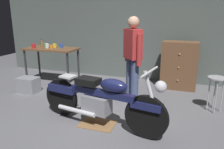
# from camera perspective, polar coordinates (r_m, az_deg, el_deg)

# --- Properties ---
(ground_plane) EXTENTS (12.00, 12.00, 0.00)m
(ground_plane) POSITION_cam_1_polar(r_m,az_deg,el_deg) (3.66, -3.88, -12.68)
(ground_plane) COLOR slate
(back_wall) EXTENTS (8.00, 0.12, 3.10)m
(back_wall) POSITION_cam_1_polar(r_m,az_deg,el_deg) (5.90, 6.77, 13.73)
(back_wall) COLOR #56605B
(back_wall) RESTS_ON ground_plane
(workbench) EXTENTS (1.30, 0.64, 0.90)m
(workbench) POSITION_cam_1_polar(r_m,az_deg,el_deg) (5.67, -15.29, 5.46)
(workbench) COLOR brown
(workbench) RESTS_ON ground_plane
(motorcycle) EXTENTS (2.17, 0.70, 1.00)m
(motorcycle) POSITION_cam_1_polar(r_m,az_deg,el_deg) (3.45, -3.08, -6.22)
(motorcycle) COLOR black
(motorcycle) RESTS_ON ground_plane
(person_standing) EXTENTS (0.42, 0.45, 1.67)m
(person_standing) POSITION_cam_1_polar(r_m,az_deg,el_deg) (4.28, 5.33, 4.69)
(person_standing) COLOR #495882
(person_standing) RESTS_ON ground_plane
(shop_stool) EXTENTS (0.32, 0.32, 0.64)m
(shop_stool) POSITION_cam_1_polar(r_m,az_deg,el_deg) (4.34, 25.23, -2.45)
(shop_stool) COLOR #B2B2B7
(shop_stool) RESTS_ON ground_plane
(wooden_dresser) EXTENTS (0.80, 0.47, 1.10)m
(wooden_dresser) POSITION_cam_1_polar(r_m,az_deg,el_deg) (5.39, 16.83, 2.27)
(wooden_dresser) COLOR brown
(wooden_dresser) RESTS_ON ground_plane
(drip_tray) EXTENTS (0.56, 0.40, 0.01)m
(drip_tray) POSITION_cam_1_polar(r_m,az_deg,el_deg) (3.66, -3.73, -12.53)
(drip_tray) COLOR olive
(drip_tray) RESTS_ON ground_plane
(storage_bin) EXTENTS (0.44, 0.32, 0.34)m
(storage_bin) POSITION_cam_1_polar(r_m,az_deg,el_deg) (5.32, -20.66, -2.51)
(storage_bin) COLOR gray
(storage_bin) RESTS_ON ground_plane
(mug_red_diner) EXTENTS (0.12, 0.08, 0.11)m
(mug_red_diner) POSITION_cam_1_polar(r_m,az_deg,el_deg) (5.70, -19.49, 6.91)
(mug_red_diner) COLOR red
(mug_red_diner) RESTS_ON workbench
(mug_orange_travel) EXTENTS (0.11, 0.08, 0.09)m
(mug_orange_travel) POSITION_cam_1_polar(r_m,az_deg,el_deg) (5.52, -15.32, 6.86)
(mug_orange_travel) COLOR orange
(mug_orange_travel) RESTS_ON workbench
(mug_white_ceramic) EXTENTS (0.12, 0.09, 0.11)m
(mug_white_ceramic) POSITION_cam_1_polar(r_m,az_deg,el_deg) (5.65, -16.32, 7.11)
(mug_white_ceramic) COLOR white
(mug_white_ceramic) RESTS_ON workbench
(mug_yellow_tall) EXTENTS (0.12, 0.09, 0.10)m
(mug_yellow_tall) POSITION_cam_1_polar(r_m,az_deg,el_deg) (5.66, -14.56, 7.17)
(mug_yellow_tall) COLOR yellow
(mug_yellow_tall) RESTS_ON workbench
(mug_green_speckled) EXTENTS (0.11, 0.08, 0.10)m
(mug_green_speckled) POSITION_cam_1_polar(r_m,az_deg,el_deg) (5.87, -16.89, 7.29)
(mug_green_speckled) COLOR #3D7F4C
(mug_green_speckled) RESTS_ON workbench
(mug_blue_enamel) EXTENTS (0.12, 0.08, 0.11)m
(mug_blue_enamel) POSITION_cam_1_polar(r_m,az_deg,el_deg) (5.58, -12.93, 7.22)
(mug_blue_enamel) COLOR #2D51AD
(mug_blue_enamel) RESTS_ON workbench
(bottle) EXTENTS (0.06, 0.06, 0.24)m
(bottle) POSITION_cam_1_polar(r_m,az_deg,el_deg) (5.53, -17.54, 7.26)
(bottle) COLOR olive
(bottle) RESTS_ON workbench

